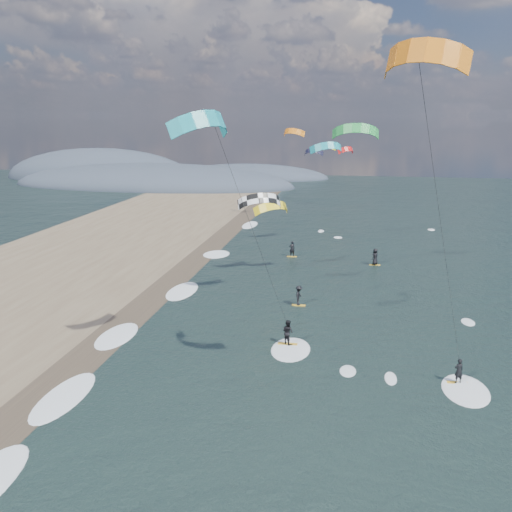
# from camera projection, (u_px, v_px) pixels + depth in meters

# --- Properties ---
(ground) EXTENTS (260.00, 260.00, 0.00)m
(ground) POSITION_uv_depth(u_px,v_px,m) (230.00, 486.00, 23.94)
(ground) COLOR black
(ground) RESTS_ON ground
(wet_sand_strip) EXTENTS (3.00, 240.00, 0.00)m
(wet_sand_strip) POSITION_uv_depth(u_px,v_px,m) (77.00, 365.00, 35.52)
(wet_sand_strip) COLOR #382D23
(wet_sand_strip) RESTS_ON ground
(coastal_hills) EXTENTS (80.00, 41.00, 15.00)m
(coastal_hills) POSITION_uv_depth(u_px,v_px,m) (144.00, 182.00, 134.64)
(coastal_hills) COLOR #3D4756
(coastal_hills) RESTS_ON ground
(kitesurfer_near_a) EXTENTS (7.61, 8.85, 18.61)m
(kitesurfer_near_a) POSITION_uv_depth(u_px,v_px,m) (431.00, 146.00, 25.71)
(kitesurfer_near_a) COLOR gold
(kitesurfer_near_a) RESTS_ON ground
(kitesurfer_near_b) EXTENTS (6.81, 9.33, 15.89)m
(kitesurfer_near_b) POSITION_uv_depth(u_px,v_px,m) (240.00, 199.00, 32.51)
(kitesurfer_near_b) COLOR gold
(kitesurfer_near_b) RESTS_ON ground
(far_kitesurfers) EXTENTS (10.02, 17.35, 1.77)m
(far_kitesurfers) POSITION_uv_depth(u_px,v_px,m) (326.00, 270.00, 53.96)
(far_kitesurfers) COLOR gold
(far_kitesurfers) RESTS_ON ground
(bg_kite_field) EXTENTS (13.21, 66.28, 8.53)m
(bg_kite_field) POSITION_uv_depth(u_px,v_px,m) (316.00, 153.00, 70.90)
(bg_kite_field) COLOR red
(bg_kite_field) RESTS_ON ground
(shoreline_surf) EXTENTS (2.40, 79.40, 0.11)m
(shoreline_surf) POSITION_uv_depth(u_px,v_px,m) (125.00, 338.00, 39.86)
(shoreline_surf) COLOR white
(shoreline_surf) RESTS_ON ground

